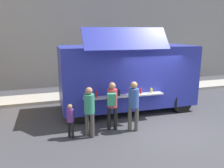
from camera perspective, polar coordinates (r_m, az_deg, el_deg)
name	(u,v)px	position (r m, az deg, el deg)	size (l,w,h in m)	color
ground_plane	(169,129)	(8.45, 14.26, -11.04)	(60.00, 60.00, 0.00)	#38383D
curb_strip	(34,99)	(12.07, -19.26, -3.71)	(28.00, 1.60, 0.15)	#9E998E
building_behind	(45,4)	(15.62, -16.65, 18.80)	(32.00, 2.40, 10.25)	gray
food_truck_main	(127,75)	(9.86, 3.76, 2.22)	(5.79, 3.19, 3.57)	#2831A2
trash_bin	(171,82)	(13.81, 14.71, 0.45)	(0.60, 0.60, 1.00)	#2C6235
customer_front_ordering	(134,102)	(7.76, 5.49, -4.54)	(0.36, 0.36, 1.77)	#4C4A43
customer_mid_with_backpack	(112,102)	(7.77, 0.03, -4.48)	(0.44, 0.56, 1.72)	black
customer_rear_waiting	(89,108)	(7.32, -5.79, -6.00)	(0.34, 0.34, 1.69)	#4A4541
child_near_queue	(70,118)	(7.44, -10.55, -8.48)	(0.23, 0.23, 1.15)	black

